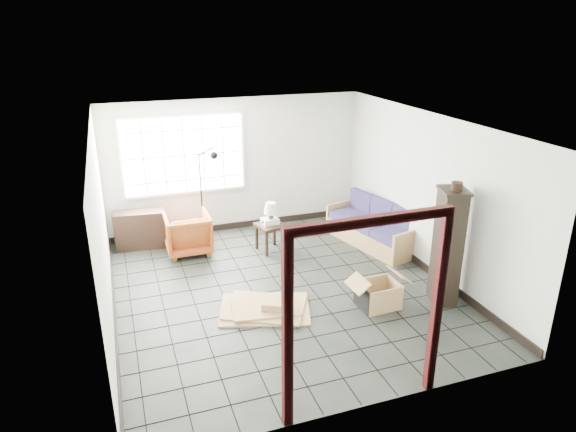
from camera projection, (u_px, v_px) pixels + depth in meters
name	position (u px, v px, depth m)	size (l,w,h in m)	color
ground	(282.00, 290.00, 7.99)	(5.50, 5.50, 0.00)	black
room_shell	(281.00, 186.00, 7.42)	(5.02, 5.52, 2.61)	beige
window_panel	(184.00, 155.00, 9.50)	(2.32, 0.08, 1.52)	silver
doorway_trim	(368.00, 293.00, 5.12)	(1.80, 0.08, 2.20)	#330B0C
futon_sofa	(374.00, 228.00, 9.56)	(1.14, 2.00, 0.84)	olive
armchair	(188.00, 231.00, 9.17)	(0.78, 0.73, 0.80)	brown
side_table	(270.00, 229.00, 9.23)	(0.55, 0.55, 0.51)	black
table_lamp	(271.00, 209.00, 9.13)	(0.28, 0.28, 0.40)	black
projector	(270.00, 221.00, 9.20)	(0.31, 0.25, 0.10)	silver
floor_lamp	(208.00, 191.00, 9.52)	(0.47, 0.32, 1.80)	black
console_shelf	(140.00, 229.00, 9.39)	(0.93, 0.45, 0.70)	black
tall_shelf	(448.00, 246.00, 7.37)	(0.49, 0.56, 1.75)	black
pot	(457.00, 186.00, 6.99)	(0.18, 0.18, 0.12)	black
open_box	(378.00, 295.00, 7.47)	(0.93, 0.48, 0.51)	#9E7D4C
cardboard_pile	(266.00, 307.00, 7.41)	(1.49, 1.26, 0.19)	#9E7D4C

